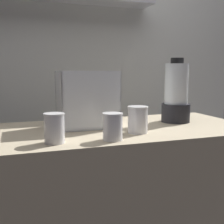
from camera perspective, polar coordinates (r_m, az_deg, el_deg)
counter at (r=1.60m, az=0.00°, el=-19.15°), size 1.40×0.64×0.90m
back_wall_unit at (r=2.16m, az=-6.86°, el=10.36°), size 2.60×0.24×2.50m
carrot_display_bin at (r=1.47m, az=-4.87°, el=0.42°), size 0.28×0.20×0.28m
blender_pitcher at (r=1.64m, az=12.33°, el=3.16°), size 0.15×0.15×0.35m
juice_cup_carrot_far_left at (r=1.17m, az=-11.13°, el=-3.32°), size 0.08×0.08×0.12m
juice_cup_beet_left at (r=1.20m, az=0.12°, el=-3.19°), size 0.08×0.08×0.11m
juice_cup_carrot_middle at (r=1.34m, az=5.01°, el=-1.77°), size 0.09×0.09×0.12m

